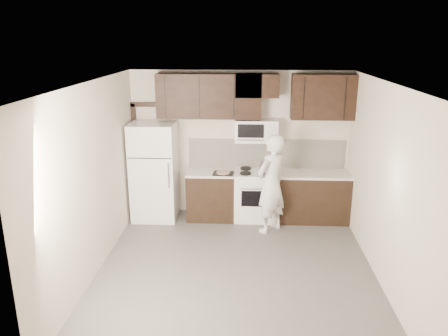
# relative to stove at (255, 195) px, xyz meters

# --- Properties ---
(floor) EXTENTS (4.50, 4.50, 0.00)m
(floor) POSITION_rel_stove_xyz_m (-0.30, -1.94, -0.46)
(floor) COLOR #585652
(floor) RESTS_ON ground
(back_wall) EXTENTS (4.00, 0.00, 4.00)m
(back_wall) POSITION_rel_stove_xyz_m (-0.30, 0.31, 0.89)
(back_wall) COLOR beige
(back_wall) RESTS_ON ground
(ceiling) EXTENTS (4.50, 4.50, 0.00)m
(ceiling) POSITION_rel_stove_xyz_m (-0.30, -1.94, 2.24)
(ceiling) COLOR white
(ceiling) RESTS_ON back_wall
(counter_run) EXTENTS (2.95, 0.64, 0.91)m
(counter_run) POSITION_rel_stove_xyz_m (0.30, 0.00, -0.00)
(counter_run) COLOR black
(counter_run) RESTS_ON floor
(stove) EXTENTS (0.76, 0.66, 0.94)m
(stove) POSITION_rel_stove_xyz_m (0.00, 0.00, 0.00)
(stove) COLOR white
(stove) RESTS_ON floor
(backsplash) EXTENTS (2.90, 0.02, 0.54)m
(backsplash) POSITION_rel_stove_xyz_m (0.20, 0.30, 0.72)
(backsplash) COLOR silver
(backsplash) RESTS_ON counter_run
(upper_cabinets) EXTENTS (3.48, 0.35, 0.78)m
(upper_cabinets) POSITION_rel_stove_xyz_m (-0.09, 0.14, 1.82)
(upper_cabinets) COLOR black
(upper_cabinets) RESTS_ON back_wall
(microwave) EXTENTS (0.76, 0.42, 0.40)m
(microwave) POSITION_rel_stove_xyz_m (-0.00, 0.12, 1.19)
(microwave) COLOR white
(microwave) RESTS_ON upper_cabinets
(refrigerator) EXTENTS (0.80, 0.76, 1.80)m
(refrigerator) POSITION_rel_stove_xyz_m (-1.85, -0.05, 0.44)
(refrigerator) COLOR white
(refrigerator) RESTS_ON floor
(door_trim) EXTENTS (0.50, 0.08, 2.12)m
(door_trim) POSITION_rel_stove_xyz_m (-2.22, 0.27, 0.79)
(door_trim) COLOR black
(door_trim) RESTS_ON floor
(saucepan) EXTENTS (0.32, 0.19, 0.18)m
(saucepan) POSITION_rel_stove_xyz_m (0.18, 0.15, 0.52)
(saucepan) COLOR silver
(saucepan) RESTS_ON stove
(baking_tray) EXTENTS (0.38, 0.29, 0.02)m
(baking_tray) POSITION_rel_stove_xyz_m (-0.58, -0.17, 0.46)
(baking_tray) COLOR black
(baking_tray) RESTS_ON counter_run
(pizza) EXTENTS (0.26, 0.26, 0.02)m
(pizza) POSITION_rel_stove_xyz_m (-0.58, -0.17, 0.48)
(pizza) COLOR beige
(pizza) RESTS_ON baking_tray
(person) EXTENTS (0.73, 0.74, 1.73)m
(person) POSITION_rel_stove_xyz_m (0.26, -0.54, 0.40)
(person) COLOR white
(person) RESTS_ON floor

